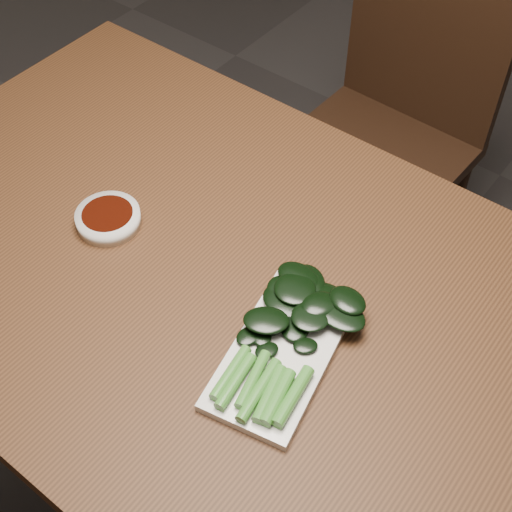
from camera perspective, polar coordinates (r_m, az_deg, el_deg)
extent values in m
plane|color=#2E2B2B|center=(1.73, -0.55, -18.09)|extent=(6.00, 6.00, 0.00)
cube|color=#402412|center=(1.09, -0.83, -3.31)|extent=(1.40, 0.80, 0.04)
cylinder|color=#402412|center=(1.84, -9.88, 6.08)|extent=(0.05, 0.05, 0.71)
cube|color=black|center=(1.79, 9.26, 7.83)|extent=(0.42, 0.42, 0.04)
cylinder|color=black|center=(1.91, 1.14, 2.38)|extent=(0.04, 0.04, 0.41)
cylinder|color=black|center=(1.79, 9.96, -2.90)|extent=(0.04, 0.04, 0.41)
cylinder|color=black|center=(2.11, 7.16, 7.75)|extent=(0.04, 0.04, 0.41)
cylinder|color=black|center=(2.01, 15.37, 3.29)|extent=(0.04, 0.04, 0.41)
cube|color=black|center=(1.78, 13.65, 16.59)|extent=(0.41, 0.04, 0.44)
cylinder|color=silver|center=(1.18, -11.73, 2.93)|extent=(0.10, 0.10, 0.03)
cylinder|color=black|center=(1.17, -11.81, 3.31)|extent=(0.08, 0.08, 0.00)
cube|color=silver|center=(1.01, 2.15, -7.56)|extent=(0.18, 0.29, 0.01)
cylinder|color=#41842D|center=(0.97, -2.05, -9.32)|extent=(0.03, 0.09, 0.02)
cylinder|color=#41842D|center=(0.96, -1.63, -9.98)|extent=(0.03, 0.09, 0.02)
cylinder|color=#41842D|center=(0.96, -0.25, -9.84)|extent=(0.04, 0.09, 0.02)
cylinder|color=#41842D|center=(0.95, 0.24, -10.68)|extent=(0.03, 0.10, 0.02)
cylinder|color=#41842D|center=(0.95, 1.09, -10.94)|extent=(0.04, 0.09, 0.02)
cylinder|color=#41842D|center=(0.95, 1.74, -11.21)|extent=(0.04, 0.09, 0.02)
cylinder|color=#41842D|center=(0.95, 2.98, -11.14)|extent=(0.03, 0.10, 0.02)
ellipsoid|color=black|center=(1.04, 5.58, -3.42)|extent=(0.07, 0.06, 0.01)
ellipsoid|color=black|center=(1.03, 7.33, -3.54)|extent=(0.07, 0.06, 0.01)
ellipsoid|color=black|center=(1.06, 4.24, -2.03)|extent=(0.08, 0.08, 0.01)
ellipsoid|color=black|center=(1.02, 1.15, -5.36)|extent=(0.05, 0.05, 0.01)
ellipsoid|color=black|center=(1.04, 3.07, -3.80)|extent=(0.11, 0.10, 0.01)
ellipsoid|color=black|center=(1.05, 2.71, -2.90)|extent=(0.05, 0.06, 0.01)
ellipsoid|color=black|center=(1.03, 2.25, -4.07)|extent=(0.05, 0.05, 0.01)
ellipsoid|color=black|center=(1.03, 2.40, -3.55)|extent=(0.08, 0.06, 0.01)
ellipsoid|color=black|center=(1.05, 1.86, -2.56)|extent=(0.05, 0.06, 0.01)
ellipsoid|color=black|center=(1.01, 4.41, -4.81)|extent=(0.07, 0.08, 0.01)
ellipsoid|color=black|center=(1.01, 3.17, -5.72)|extent=(0.06, 0.06, 0.01)
ellipsoid|color=black|center=(1.04, 5.29, -3.37)|extent=(0.08, 0.08, 0.01)
ellipsoid|color=black|center=(1.06, 3.41, -1.65)|extent=(0.07, 0.05, 0.01)
ellipsoid|color=black|center=(1.04, 3.14, -2.60)|extent=(0.08, 0.08, 0.01)
ellipsoid|color=black|center=(1.02, 6.65, -4.50)|extent=(0.09, 0.06, 0.01)
ellipsoid|color=black|center=(1.02, 5.08, -3.89)|extent=(0.07, 0.07, 0.01)
ellipsoid|color=black|center=(1.00, 0.82, -5.17)|extent=(0.08, 0.08, 0.01)
ellipsoid|color=black|center=(1.02, 4.11, -4.38)|extent=(0.04, 0.05, 0.01)
ellipsoid|color=black|center=(1.00, -0.58, -6.40)|extent=(0.04, 0.04, 0.01)
ellipsoid|color=black|center=(1.00, 3.98, -7.17)|extent=(0.04, 0.04, 0.01)
ellipsoid|color=black|center=(0.99, 0.86, -7.55)|extent=(0.04, 0.04, 0.01)
ellipsoid|color=black|center=(1.00, 0.43, -6.36)|extent=(0.05, 0.05, 0.01)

